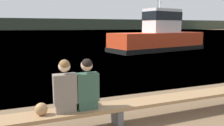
# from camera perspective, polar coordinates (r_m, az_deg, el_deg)

# --- Properties ---
(water_surface) EXTENTS (240.00, 240.00, 0.00)m
(water_surface) POSITION_cam_1_polar(r_m,az_deg,el_deg) (125.91, -20.12, 7.99)
(water_surface) COLOR #386084
(water_surface) RESTS_ON ground
(far_shoreline) EXTENTS (600.00, 12.00, 6.95)m
(far_shoreline) POSITION_cam_1_polar(r_m,az_deg,el_deg) (144.66, -20.36, 9.47)
(far_shoreline) COLOR #384233
(far_shoreline) RESTS_ON ground
(bench_main) EXTENTS (8.39, 0.52, 0.47)m
(bench_main) POSITION_cam_1_polar(r_m,az_deg,el_deg) (4.69, 1.28, -11.61)
(bench_main) COLOR #8E6B47
(bench_main) RESTS_ON ground
(person_left) EXTENTS (0.44, 0.42, 1.02)m
(person_left) POSITION_cam_1_polar(r_m,az_deg,el_deg) (4.26, -12.19, -6.70)
(person_left) COLOR #70665B
(person_left) RESTS_ON bench_main
(person_right) EXTENTS (0.44, 0.43, 1.01)m
(person_right) POSITION_cam_1_polar(r_m,az_deg,el_deg) (4.34, -6.59, -6.20)
(person_right) COLOR #2D4C3D
(person_right) RESTS_ON bench_main
(shopping_bag) EXTENTS (0.23, 0.19, 0.24)m
(shopping_bag) POSITION_cam_1_polar(r_m,az_deg,el_deg) (4.29, -17.99, -11.37)
(shopping_bag) COLOR #9E754C
(shopping_bag) RESTS_ON bench_main
(tugboat_red) EXTENTS (9.57, 4.81, 6.40)m
(tugboat_red) POSITION_cam_1_polar(r_m,az_deg,el_deg) (19.80, 12.11, 6.55)
(tugboat_red) COLOR red
(tugboat_red) RESTS_ON water_surface
(moored_sailboat) EXTENTS (7.74, 2.97, 6.88)m
(moored_sailboat) POSITION_cam_1_polar(r_m,az_deg,el_deg) (33.67, 12.01, 6.55)
(moored_sailboat) COLOR silver
(moored_sailboat) RESTS_ON water_surface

